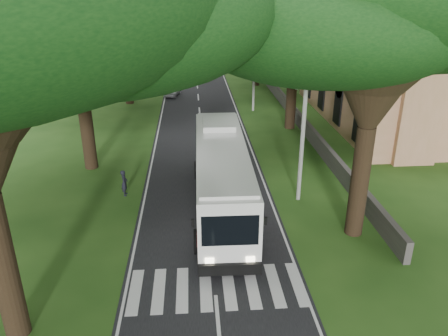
{
  "coord_description": "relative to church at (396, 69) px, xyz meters",
  "views": [
    {
      "loc": [
        -0.76,
        -17.23,
        12.11
      ],
      "look_at": [
        0.99,
        6.0,
        2.2
      ],
      "focal_mm": 35.0,
      "sensor_mm": 36.0,
      "label": 1
    }
  ],
  "objects": [
    {
      "name": "distant_car_b",
      "position": [
        -20.15,
        29.02,
        -4.24
      ],
      "size": [
        2.03,
        4.05,
        1.27
      ],
      "primitive_type": "imported",
      "rotation": [
        0.0,
        0.0,
        -0.18
      ],
      "color": "navy",
      "rests_on": "road"
    },
    {
      "name": "distant_car_c",
      "position": [
        -14.86,
        32.46,
        -4.18
      ],
      "size": [
        2.53,
        4.99,
        1.39
      ],
      "primitive_type": "imported",
      "rotation": [
        0.0,
        0.0,
        3.02
      ],
      "color": "#A03917",
      "rests_on": "road"
    },
    {
      "name": "pole_near",
      "position": [
        -12.36,
        -15.55,
        -0.73
      ],
      "size": [
        1.6,
        0.24,
        8.0
      ],
      "color": "gray",
      "rests_on": "ground"
    },
    {
      "name": "church",
      "position": [
        0.0,
        0.0,
        0.0
      ],
      "size": [
        14.0,
        24.0,
        11.6
      ],
      "color": "tan",
      "rests_on": "ground"
    },
    {
      "name": "pedestrian",
      "position": [
        -22.89,
        -14.17,
        -4.08
      ],
      "size": [
        0.41,
        0.61,
        1.65
      ],
      "primitive_type": "imported",
      "rotation": [
        0.0,
        0.0,
        1.6
      ],
      "color": "black",
      "rests_on": "ground"
    },
    {
      "name": "ground",
      "position": [
        -17.86,
        -21.55,
        -4.91
      ],
      "size": [
        140.0,
        140.0,
        0.0
      ],
      "primitive_type": "plane",
      "color": "#1F4614",
      "rests_on": "ground"
    },
    {
      "name": "road",
      "position": [
        -17.86,
        3.45,
        -4.9
      ],
      "size": [
        8.0,
        120.0,
        0.04
      ],
      "primitive_type": "cube",
      "color": "black",
      "rests_on": "ground"
    },
    {
      "name": "pole_far",
      "position": [
        -12.36,
        24.45,
        -0.73
      ],
      "size": [
        1.6,
        0.24,
        8.0
      ],
      "color": "gray",
      "rests_on": "ground"
    },
    {
      "name": "distant_car_a",
      "position": [
        -20.86,
        11.45,
        -4.28
      ],
      "size": [
        2.07,
        3.7,
        1.19
      ],
      "primitive_type": "imported",
      "rotation": [
        0.0,
        0.0,
        2.94
      ],
      "color": "#B8B7BC",
      "rests_on": "road"
    },
    {
      "name": "crosswalk",
      "position": [
        -17.86,
        -23.55,
        -4.91
      ],
      "size": [
        8.0,
        3.0,
        0.01
      ],
      "primitive_type": "cube",
      "color": "silver",
      "rests_on": "ground"
    },
    {
      "name": "coach_bus",
      "position": [
        -17.06,
        -16.27,
        -2.79
      ],
      "size": [
        3.33,
        13.42,
        3.94
      ],
      "rotation": [
        0.0,
        0.0,
        -0.02
      ],
      "color": "white",
      "rests_on": "ground"
    },
    {
      "name": "pole_mid",
      "position": [
        -12.36,
        4.45,
        -0.73
      ],
      "size": [
        1.6,
        0.24,
        8.0
      ],
      "color": "gray",
      "rests_on": "ground"
    },
    {
      "name": "tree_r_mida",
      "position": [
        -9.86,
        -1.55,
        5.61
      ],
      "size": [
        14.0,
        14.0,
        13.6
      ],
      "color": "black",
      "rests_on": "ground"
    },
    {
      "name": "property_wall",
      "position": [
        -8.86,
        2.45,
        -4.31
      ],
      "size": [
        0.35,
        50.0,
        1.2
      ],
      "primitive_type": "cube",
      "color": "#383533",
      "rests_on": "ground"
    }
  ]
}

